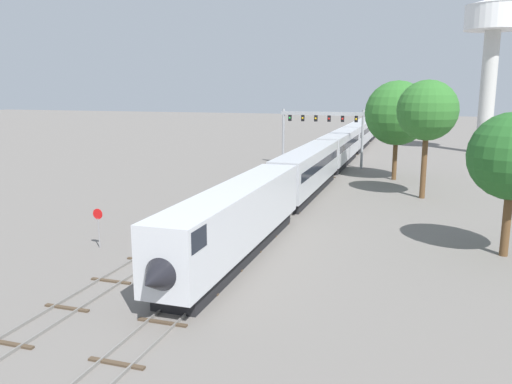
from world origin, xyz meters
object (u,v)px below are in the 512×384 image
at_px(trackside_tree_mid, 397,113).
at_px(trackside_tree_left, 427,111).
at_px(signal_gantry, 322,125).
at_px(water_tower, 493,32).
at_px(passenger_train, 341,147).
at_px(stop_sign, 98,223).

bearing_deg(trackside_tree_mid, trackside_tree_left, -72.04).
bearing_deg(signal_gantry, water_tower, 45.60).
bearing_deg(trackside_tree_left, signal_gantry, 127.17).
xyz_separation_m(passenger_train, water_tower, (21.80, 21.39, 17.80)).
xyz_separation_m(water_tower, trackside_tree_mid, (-13.37, -32.63, -12.20)).
xyz_separation_m(signal_gantry, trackside_tree_left, (14.09, -18.58, 2.88)).
distance_m(signal_gantry, trackside_tree_mid, 13.56).
bearing_deg(stop_sign, trackside_tree_left, 48.82).
xyz_separation_m(signal_gantry, stop_sign, (-7.75, -43.53, -4.22)).
bearing_deg(stop_sign, trackside_tree_mid, 62.54).
bearing_deg(water_tower, trackside_tree_mid, -112.28).
distance_m(signal_gantry, trackside_tree_left, 23.49).
bearing_deg(stop_sign, signal_gantry, 79.91).
height_order(stop_sign, trackside_tree_left, trackside_tree_left).
bearing_deg(trackside_tree_left, water_tower, 76.99).
height_order(signal_gantry, stop_sign, signal_gantry).
bearing_deg(water_tower, signal_gantry, -134.40).
xyz_separation_m(passenger_train, trackside_tree_mid, (8.43, -11.24, 5.61)).
distance_m(stop_sign, trackside_tree_left, 33.91).
height_order(water_tower, trackside_tree_left, water_tower).
bearing_deg(stop_sign, water_tower, 64.97).
relative_size(passenger_train, trackside_tree_mid, 9.29).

